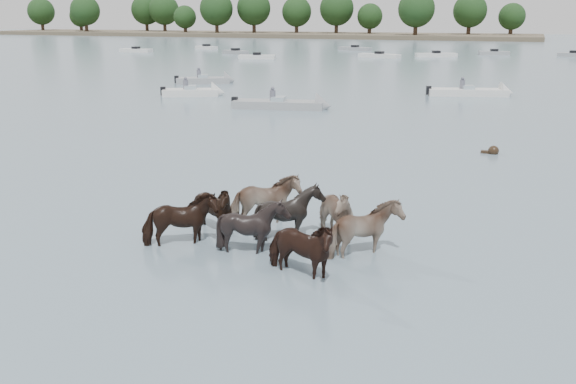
% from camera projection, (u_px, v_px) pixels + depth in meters
% --- Properties ---
extents(ground, '(400.00, 400.00, 0.00)m').
position_uv_depth(ground, '(203.00, 225.00, 16.91)').
color(ground, slate).
rests_on(ground, ground).
extents(shoreline, '(160.00, 30.00, 1.00)m').
position_uv_depth(shoreline, '(242.00, 34.00, 175.58)').
color(shoreline, '#4C4233').
rests_on(shoreline, ground).
extents(pony_herd, '(6.26, 4.58, 1.63)m').
position_uv_depth(pony_herd, '(274.00, 222.00, 15.37)').
color(pony_herd, black).
rests_on(pony_herd, ground).
extents(swimming_pony, '(0.72, 0.44, 0.44)m').
position_uv_depth(swimming_pony, '(492.00, 151.00, 25.64)').
color(swimming_pony, black).
rests_on(swimming_pony, ground).
extents(motorboat_a, '(4.64, 3.30, 1.92)m').
position_uv_depth(motorboat_a, '(201.00, 92.00, 44.26)').
color(motorboat_a, silver).
rests_on(motorboat_a, ground).
extents(motorboat_b, '(6.28, 2.78, 1.92)m').
position_uv_depth(motorboat_b, '(291.00, 105.00, 38.04)').
color(motorboat_b, gray).
rests_on(motorboat_b, ground).
extents(motorboat_c, '(6.18, 3.21, 1.92)m').
position_uv_depth(motorboat_c, '(479.00, 92.00, 44.26)').
color(motorboat_c, silver).
rests_on(motorboat_c, ground).
extents(motorboat_f, '(5.11, 3.65, 1.92)m').
position_uv_depth(motorboat_f, '(212.00, 80.00, 52.50)').
color(motorboat_f, gray).
rests_on(motorboat_f, ground).
extents(distant_flotilla, '(105.02, 28.85, 0.93)m').
position_uv_depth(distant_flotilla, '(472.00, 56.00, 83.29)').
color(distant_flotilla, silver).
rests_on(distant_flotilla, ground).
extents(treeline, '(152.13, 22.85, 12.27)m').
position_uv_depth(treeline, '(237.00, 11.00, 174.42)').
color(treeline, '#382619').
rests_on(treeline, ground).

